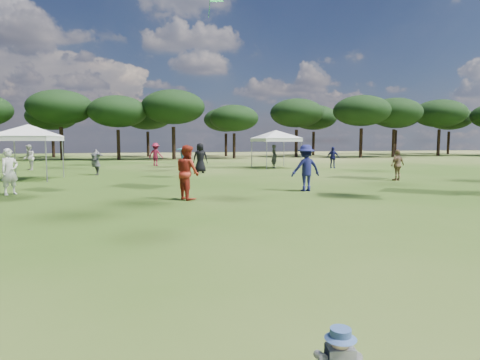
% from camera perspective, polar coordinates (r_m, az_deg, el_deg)
% --- Properties ---
extents(tree_line, '(108.78, 17.63, 7.77)m').
position_cam_1_polar(tree_line, '(48.03, -10.91, 9.55)').
color(tree_line, black).
rests_on(tree_line, ground).
extents(tent_left, '(5.39, 5.39, 3.18)m').
position_cam_1_polar(tent_left, '(23.48, -27.91, 6.71)').
color(tent_left, gray).
rests_on(tent_left, ground).
extents(tent_right, '(5.92, 5.92, 3.12)m').
position_cam_1_polar(tent_right, '(30.24, 5.14, 6.84)').
color(tent_right, gray).
rests_on(tent_right, ground).
extents(festival_crowd, '(28.18, 22.78, 1.90)m').
position_cam_1_polar(festival_crowd, '(24.90, -12.36, 2.79)').
color(festival_crowd, '#976B52').
rests_on(festival_crowd, ground).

